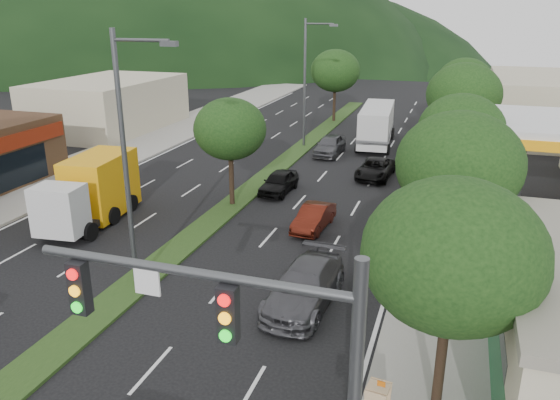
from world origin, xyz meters
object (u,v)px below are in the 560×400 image
(tree_r_d, at_px, (464,95))
(traffic_signal, at_px, (266,370))
(tree_r_c, at_px, (461,130))
(tree_med_near, at_px, (230,129))
(car_queue_c, at_px, (314,218))
(box_truck, at_px, (93,192))
(car_queue_b, at_px, (305,286))
(motorhome, at_px, (376,125))
(a_frame_sign, at_px, (378,398))
(tree_r_b, at_px, (459,165))
(streetlight_near, at_px, (129,152))
(tree_med_far, at_px, (335,71))
(car_queue_d, at_px, (375,169))
(tree_r_e, at_px, (464,82))
(tree_r_a, at_px, (453,255))
(car_queue_e, at_px, (330,145))
(streetlight_mid, at_px, (307,77))
(car_queue_a, at_px, (279,182))

(tree_r_d, bearing_deg, traffic_signal, -95.38)
(traffic_signal, relative_size, tree_r_d, 0.98)
(tree_r_c, distance_m, tree_r_d, 10.01)
(traffic_signal, height_order, tree_med_near, traffic_signal)
(car_queue_c, distance_m, box_truck, 11.60)
(car_queue_c, bearing_deg, tree_r_d, 68.88)
(traffic_signal, relative_size, car_queue_b, 1.33)
(motorhome, bearing_deg, a_frame_sign, -85.23)
(tree_r_b, height_order, a_frame_sign, tree_r_b)
(tree_r_b, relative_size, streetlight_near, 0.69)
(tree_med_far, height_order, car_queue_d, tree_med_far)
(car_queue_c, bearing_deg, tree_r_c, 35.09)
(streetlight_near, bearing_deg, tree_r_e, 69.77)
(tree_r_c, height_order, box_truck, tree_r_c)
(tree_r_a, height_order, car_queue_d, tree_r_a)
(motorhome, bearing_deg, car_queue_e, -127.43)
(tree_r_b, distance_m, car_queue_b, 7.44)
(traffic_signal, distance_m, streetlight_near, 13.03)
(tree_r_a, height_order, streetlight_near, streetlight_near)
(traffic_signal, bearing_deg, tree_med_near, 114.80)
(tree_med_far, bearing_deg, motorhome, -57.42)
(tree_r_c, bearing_deg, streetlight_near, -134.51)
(tree_r_b, xyz_separation_m, streetlight_mid, (-11.79, 21.00, 0.55))
(car_queue_c, bearing_deg, a_frame_sign, -63.64)
(tree_r_e, xyz_separation_m, box_truck, (-17.97, -26.40, -3.31))
(box_truck, bearing_deg, tree_r_e, -130.17)
(tree_med_near, bearing_deg, tree_r_a, -49.40)
(car_queue_c, xyz_separation_m, a_frame_sign, (5.18, -12.86, 0.14))
(car_queue_a, bearing_deg, car_queue_b, -65.48)
(tree_r_b, relative_size, a_frame_sign, 5.18)
(motorhome, bearing_deg, streetlight_near, -104.99)
(motorhome, bearing_deg, box_truck, -121.81)
(tree_r_b, height_order, tree_med_near, tree_r_b)
(box_truck, bearing_deg, car_queue_e, -122.18)
(traffic_signal, xyz_separation_m, tree_r_e, (2.97, 41.54, 0.25))
(traffic_signal, relative_size, car_queue_a, 1.80)
(tree_r_d, height_order, tree_med_near, tree_r_d)
(car_queue_d, distance_m, a_frame_sign, 23.14)
(a_frame_sign, bearing_deg, box_truck, 154.47)
(tree_r_c, xyz_separation_m, car_queue_c, (-6.67, -3.95, -4.14))
(streetlight_mid, xyz_separation_m, car_queue_c, (5.12, -16.95, -4.98))
(tree_med_far, xyz_separation_m, streetlight_near, (0.21, -36.00, 0.58))
(tree_r_b, height_order, car_queue_e, tree_r_b)
(car_queue_c, bearing_deg, tree_r_a, -56.56)
(tree_r_c, height_order, a_frame_sign, tree_r_c)
(tree_r_d, height_order, tree_r_e, tree_r_d)
(car_queue_d, height_order, a_frame_sign, a_frame_sign)
(tree_med_far, xyz_separation_m, car_queue_e, (2.63, -12.95, -4.24))
(traffic_signal, xyz_separation_m, car_queue_e, (-6.40, 32.58, -3.88))
(motorhome, bearing_deg, tree_r_a, -82.35)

